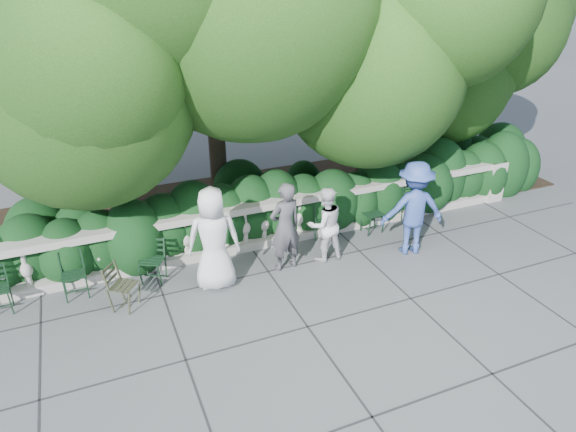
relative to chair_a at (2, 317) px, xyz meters
name	(u,v)px	position (x,y,z in m)	size (l,w,h in m)	color
ground	(309,288)	(5.09, -1.22, 0.00)	(90.00, 90.00, 0.00)	#494C50
balustrade	(273,222)	(5.09, 0.58, 0.49)	(12.00, 0.44, 1.00)	#9E998E
shrub_hedge	(254,219)	(5.09, 1.78, 0.00)	(15.00, 2.60, 1.70)	black
tree_canopy	(277,36)	(5.78, 1.97, 3.96)	(15.04, 6.52, 6.78)	#3F3023
chair_a	(2,317)	(0.00, 0.00, 0.00)	(0.44, 0.48, 0.84)	black
chair_b	(79,301)	(1.21, -0.01, 0.00)	(0.44, 0.48, 0.84)	black
chair_c	(152,285)	(2.47, -0.03, 0.00)	(0.44, 0.48, 0.84)	black
chair_d	(375,235)	(7.26, 0.06, 0.00)	(0.44, 0.48, 0.84)	black
chair_e	(414,225)	(8.30, 0.09, 0.00)	(0.44, 0.48, 0.84)	black
chair_f	(331,243)	(6.22, 0.10, 0.00)	(0.44, 0.48, 0.84)	black
chair_weathered	(135,308)	(2.07, -0.62, 0.00)	(0.44, 0.48, 0.84)	black
person_businessman	(214,239)	(3.57, -0.48, 0.96)	(0.94, 0.61, 1.92)	silver
person_woman_grey	(285,227)	(4.95, -0.41, 0.88)	(0.64, 0.42, 1.77)	#424147
person_casual_man	(325,224)	(5.80, -0.39, 0.76)	(0.74, 0.58, 1.52)	silver
person_older_blue	(413,208)	(7.52, -0.81, 0.97)	(1.25, 0.72, 1.93)	#314A94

